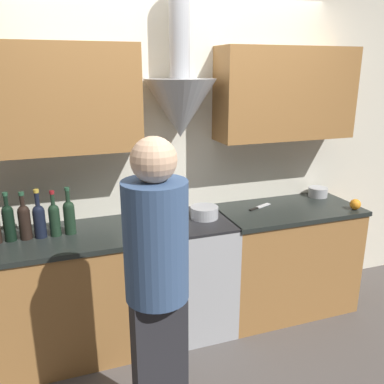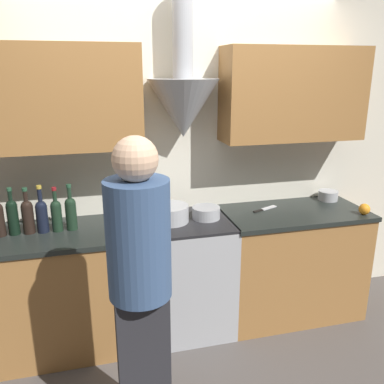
# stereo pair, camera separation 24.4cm
# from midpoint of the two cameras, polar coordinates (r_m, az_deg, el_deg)

# --- Properties ---
(ground_plane) EXTENTS (12.00, 12.00, 0.00)m
(ground_plane) POSITION_cam_midpoint_polar(r_m,az_deg,el_deg) (3.20, -0.76, -21.55)
(ground_plane) COLOR #4C4744
(wall_back) EXTENTS (8.40, 0.52, 2.60)m
(wall_back) POSITION_cam_midpoint_polar(r_m,az_deg,el_deg) (3.14, -4.67, 7.21)
(wall_back) COLOR silver
(wall_back) RESTS_ON ground_plane
(counter_left) EXTENTS (1.19, 0.62, 0.90)m
(counter_left) POSITION_cam_midpoint_polar(r_m,az_deg,el_deg) (3.12, -19.15, -13.55)
(counter_left) COLOR #9E6B38
(counter_left) RESTS_ON ground_plane
(counter_right) EXTENTS (1.14, 0.62, 0.90)m
(counter_right) POSITION_cam_midpoint_polar(r_m,az_deg,el_deg) (3.54, 10.94, -9.12)
(counter_right) COLOR #9E6B38
(counter_right) RESTS_ON ground_plane
(stove_range) EXTENTS (0.62, 0.60, 0.90)m
(stove_range) POSITION_cam_midpoint_polar(r_m,az_deg,el_deg) (3.22, -2.83, -11.49)
(stove_range) COLOR #A8AAAF
(stove_range) RESTS_ON ground_plane
(wine_bottle_2) EXTENTS (0.07, 0.07, 0.33)m
(wine_bottle_2) POSITION_cam_midpoint_polar(r_m,az_deg,el_deg) (2.94, -26.55, -3.68)
(wine_bottle_2) COLOR black
(wine_bottle_2) RESTS_ON counter_left
(wine_bottle_3) EXTENTS (0.08, 0.08, 0.32)m
(wine_bottle_3) POSITION_cam_midpoint_polar(r_m,az_deg,el_deg) (2.93, -24.70, -3.62)
(wine_bottle_3) COLOR black
(wine_bottle_3) RESTS_ON counter_left
(wine_bottle_4) EXTENTS (0.08, 0.08, 0.33)m
(wine_bottle_4) POSITION_cam_midpoint_polar(r_m,az_deg,el_deg) (2.92, -22.93, -3.53)
(wine_bottle_4) COLOR black
(wine_bottle_4) RESTS_ON counter_left
(wine_bottle_5) EXTENTS (0.07, 0.07, 0.32)m
(wine_bottle_5) POSITION_cam_midpoint_polar(r_m,az_deg,el_deg) (2.91, -21.06, -3.44)
(wine_bottle_5) COLOR black
(wine_bottle_5) RESTS_ON counter_left
(wine_bottle_6) EXTENTS (0.08, 0.08, 0.33)m
(wine_bottle_6) POSITION_cam_midpoint_polar(r_m,az_deg,el_deg) (2.91, -19.17, -3.13)
(wine_bottle_6) COLOR black
(wine_bottle_6) RESTS_ON counter_left
(stock_pot) EXTENTS (0.27, 0.27, 0.12)m
(stock_pot) POSITION_cam_midpoint_polar(r_m,az_deg,el_deg) (2.98, -5.56, -3.16)
(stock_pot) COLOR #A8AAAF
(stock_pot) RESTS_ON stove_range
(mixing_bowl) EXTENTS (0.21, 0.21, 0.09)m
(mixing_bowl) POSITION_cam_midpoint_polar(r_m,az_deg,el_deg) (3.07, -0.53, -2.89)
(mixing_bowl) COLOR #A8AAAF
(mixing_bowl) RESTS_ON stove_range
(orange_fruit) EXTENTS (0.09, 0.09, 0.09)m
(orange_fruit) POSITION_cam_midpoint_polar(r_m,az_deg,el_deg) (3.46, 20.10, -1.66)
(orange_fruit) COLOR orange
(orange_fruit) RESTS_ON counter_right
(saucepan) EXTENTS (0.17, 0.17, 0.08)m
(saucepan) POSITION_cam_midpoint_polar(r_m,az_deg,el_deg) (3.71, 15.48, -0.02)
(saucepan) COLOR #A8AAAF
(saucepan) RESTS_ON counter_right
(chefs_knife) EXTENTS (0.24, 0.12, 0.01)m
(chefs_knife) POSITION_cam_midpoint_polar(r_m,az_deg,el_deg) (3.33, 7.44, -2.11)
(chefs_knife) COLOR silver
(chefs_knife) RESTS_ON counter_right
(person_foreground_left) EXTENTS (0.31, 0.31, 1.71)m
(person_foreground_left) POSITION_cam_midpoint_polar(r_m,az_deg,el_deg) (2.07, -8.37, -13.26)
(person_foreground_left) COLOR #28282D
(person_foreground_left) RESTS_ON ground_plane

